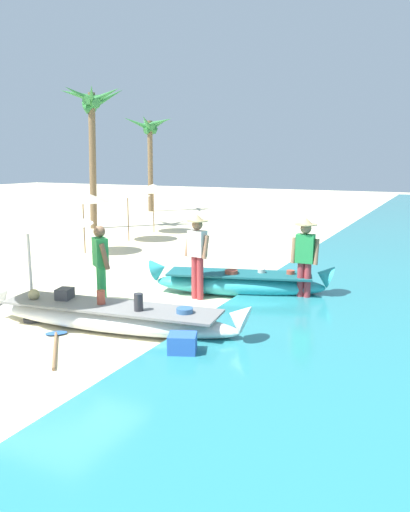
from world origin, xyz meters
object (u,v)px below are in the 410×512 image
(palm_tree_leaning_seaward, at_px, (92,111))
(person_vendor_hatted, at_px, (197,250))
(person_vendor_assistant, at_px, (305,254))
(paddle, at_px, (55,343))
(boat_cyan_midground, at_px, (239,283))
(palm_tree_tall_inland, at_px, (150,135))
(patio_umbrella_large, at_px, (26,215))
(cooler_box, at_px, (182,346))
(person_tourist_customer, at_px, (101,264))
(boat_white_foreground, at_px, (110,316))

(palm_tree_leaning_seaward, bearing_deg, person_vendor_hatted, -41.64)
(person_vendor_assistant, xyz_separation_m, paddle, (-2.84, -4.14, -0.96))
(boat_cyan_midground, xyz_separation_m, palm_tree_tall_inland, (-11.06, 14.02, 3.87))
(person_vendor_hatted, relative_size, patio_umbrella_large, 0.78)
(cooler_box, height_order, paddle, cooler_box)
(boat_cyan_midground, bearing_deg, person_vendor_hatted, -136.17)
(person_tourist_customer, relative_size, palm_tree_tall_inland, 0.32)
(boat_white_foreground, xyz_separation_m, palm_tree_leaning_seaward, (-8.28, 10.15, 4.51))
(patio_umbrella_large, bearing_deg, person_vendor_assistant, 40.09)
(person_vendor_assistant, bearing_deg, patio_umbrella_large, -139.91)
(paddle, bearing_deg, boat_cyan_midground, 69.68)
(boat_white_foreground, relative_size, person_tourist_customer, 2.95)
(person_vendor_hatted, height_order, cooler_box, person_vendor_hatted)
(patio_umbrella_large, xyz_separation_m, palm_tree_tall_inland, (-8.39, 17.26, 2.23))
(person_vendor_hatted, distance_m, paddle, 3.58)
(boat_cyan_midground, height_order, person_tourist_customer, person_tourist_customer)
(person_tourist_customer, xyz_separation_m, patio_umbrella_large, (-0.78, -0.99, 0.97))
(person_vendor_hatted, bearing_deg, cooler_box, -66.84)
(boat_cyan_midground, bearing_deg, boat_white_foreground, -110.30)
(patio_umbrella_large, distance_m, palm_tree_leaning_seaward, 12.68)
(person_vendor_hatted, bearing_deg, person_tourist_customer, -127.13)
(palm_tree_tall_inland, bearing_deg, person_vendor_hatted, -54.68)
(person_vendor_assistant, relative_size, palm_tree_tall_inland, 0.33)
(boat_white_foreground, distance_m, boat_cyan_midground, 3.24)
(palm_tree_leaning_seaward, bearing_deg, paddle, -54.47)
(person_vendor_hatted, height_order, paddle, person_vendor_hatted)
(boat_white_foreground, bearing_deg, palm_tree_tall_inland, 120.24)
(person_vendor_hatted, bearing_deg, boat_cyan_midground, 43.83)
(boat_white_foreground, height_order, paddle, boat_white_foreground)
(person_tourist_customer, height_order, patio_umbrella_large, patio_umbrella_large)
(boat_cyan_midground, distance_m, person_vendor_hatted, 1.20)
(boat_cyan_midground, height_order, palm_tree_leaning_seaward, palm_tree_leaning_seaward)
(boat_white_foreground, relative_size, cooler_box, 12.11)
(person_vendor_hatted, bearing_deg, paddle, -103.52)
(palm_tree_tall_inland, bearing_deg, boat_cyan_midground, -51.72)
(boat_white_foreground, height_order, cooler_box, boat_white_foreground)
(patio_umbrella_large, bearing_deg, person_tourist_customer, 51.63)
(cooler_box, bearing_deg, palm_tree_leaning_seaward, 110.75)
(patio_umbrella_large, relative_size, paddle, 1.69)
(boat_white_foreground, xyz_separation_m, palm_tree_tall_inland, (-9.94, 17.05, 3.90))
(patio_umbrella_large, bearing_deg, palm_tree_leaning_seaward, 123.01)
(palm_tree_leaning_seaward, distance_m, paddle, 14.44)
(boat_white_foreground, distance_m, paddle, 1.04)
(boat_cyan_midground, bearing_deg, person_tourist_customer, -129.99)
(patio_umbrella_large, relative_size, palm_tree_tall_inland, 0.44)
(person_tourist_customer, height_order, person_vendor_assistant, person_vendor_assistant)
(person_tourist_customer, xyz_separation_m, paddle, (0.41, -1.73, -0.91))
(person_vendor_assistant, height_order, palm_tree_tall_inland, palm_tree_tall_inland)
(boat_white_foreground, relative_size, palm_tree_leaning_seaward, 0.85)
(person_vendor_assistant, xyz_separation_m, cooler_box, (-0.78, -3.73, -0.81))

